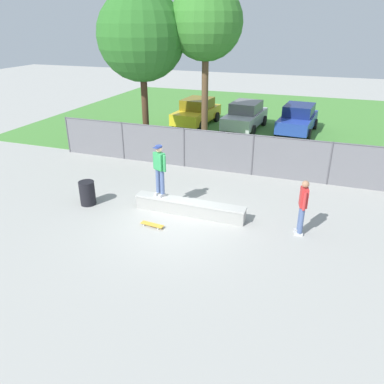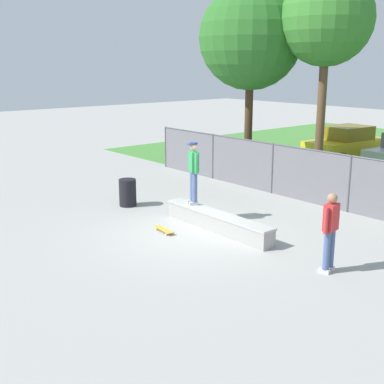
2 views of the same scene
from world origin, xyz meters
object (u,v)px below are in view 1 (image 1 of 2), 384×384
at_px(car_blue, 298,119).
at_px(car_silver, 245,116).
at_px(skateboarder, 160,168).
at_px(bystander, 303,205).
at_px(trash_bin, 87,193).
at_px(concrete_ledge, 189,208).
at_px(tree_near_right, 206,23).
at_px(tree_near_left, 141,36).
at_px(skateboard, 152,225).
at_px(car_yellow, 197,112).

bearing_deg(car_blue, car_silver, -176.22).
bearing_deg(skateboarder, bystander, -1.87).
bearing_deg(trash_bin, skateboarder, 12.14).
xyz_separation_m(concrete_ledge, skateboarder, (-1.12, 0.08, 1.29)).
distance_m(tree_near_right, bystander, 10.10).
bearing_deg(car_silver, skateboarder, -92.23).
height_order(concrete_ledge, car_blue, car_blue).
relative_size(concrete_ledge, car_silver, 0.91).
bearing_deg(car_silver, tree_near_right, -101.24).
distance_m(tree_near_right, car_silver, 7.36).
height_order(tree_near_left, trash_bin, tree_near_left).
bearing_deg(skateboarder, concrete_ledge, -4.21).
bearing_deg(bystander, car_blue, 95.80).
distance_m(skateboarder, trash_bin, 2.94).
xyz_separation_m(tree_near_left, bystander, (8.16, -5.89, -4.50)).
distance_m(skateboarder, bystander, 4.87).
relative_size(skateboard, trash_bin, 0.92).
bearing_deg(car_silver, car_yellow, -179.90).
xyz_separation_m(car_yellow, car_blue, (6.31, 0.21, 0.00)).
height_order(skateboard, tree_near_left, tree_near_left).
distance_m(concrete_ledge, tree_near_left, 9.01).
relative_size(skateboarder, skateboard, 2.25).
height_order(skateboarder, skateboard, skateboarder).
distance_m(tree_near_right, car_blue, 8.52).
height_order(tree_near_right, trash_bin, tree_near_right).
xyz_separation_m(car_yellow, bystander, (7.55, -11.99, 0.17)).
bearing_deg(car_silver, tree_near_left, -121.82).
relative_size(skateboarder, tree_near_left, 0.24).
distance_m(skateboard, car_blue, 13.78).
distance_m(skateboard, car_yellow, 13.49).
bearing_deg(tree_near_right, skateboarder, -85.33).
height_order(skateboard, bystander, bystander).
xyz_separation_m(car_blue, bystander, (1.24, -12.20, 0.17)).
bearing_deg(bystander, skateboarder, 178.13).
bearing_deg(car_silver, skateboard, -90.87).
relative_size(car_yellow, car_blue, 1.00).
bearing_deg(trash_bin, car_yellow, 90.20).
distance_m(skateboarder, tree_near_right, 8.12).
bearing_deg(concrete_ledge, car_blue, 78.43).
bearing_deg(tree_near_right, car_silver, 78.76).
bearing_deg(skateboard, skateboarder, 101.32).
xyz_separation_m(car_yellow, car_silver, (3.17, 0.01, 0.00)).
distance_m(tree_near_left, trash_bin, 8.12).
distance_m(car_silver, bystander, 12.77).
height_order(tree_near_left, tree_near_right, tree_near_right).
xyz_separation_m(skateboard, car_blue, (3.34, 13.35, 0.77)).
xyz_separation_m(skateboard, tree_near_right, (-0.81, 8.04, 5.98)).
bearing_deg(tree_near_left, trash_bin, -84.03).
height_order(tree_near_left, car_silver, tree_near_left).
distance_m(tree_near_left, tree_near_right, 3.00).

